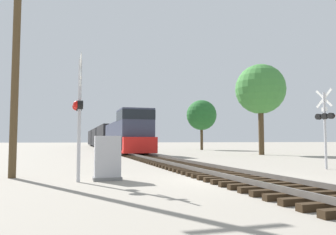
{
  "coord_description": "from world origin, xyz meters",
  "views": [
    {
      "loc": [
        -5.64,
        -10.67,
        1.42
      ],
      "look_at": [
        -0.02,
        8.35,
        2.8
      ],
      "focal_mm": 35.0,
      "sensor_mm": 36.0,
      "label": 1
    }
  ],
  "objects_px": {
    "utility_pole": "(16,56)",
    "tree_far_right": "(260,89)",
    "relay_cabinet": "(107,158)",
    "freight_train": "(105,137)",
    "crossing_signal_far": "(325,120)",
    "crossing_signal_near": "(79,109)",
    "tree_mid_background": "(202,115)"
  },
  "relations": [
    {
      "from": "freight_train",
      "to": "utility_pole",
      "type": "relative_size",
      "value": 6.96
    },
    {
      "from": "utility_pole",
      "to": "tree_mid_background",
      "type": "xyz_separation_m",
      "value": [
        20.49,
        31.24,
        0.46
      ]
    },
    {
      "from": "relay_cabinet",
      "to": "utility_pole",
      "type": "distance_m",
      "value": 5.4
    },
    {
      "from": "utility_pole",
      "to": "tree_mid_background",
      "type": "distance_m",
      "value": 37.36
    },
    {
      "from": "tree_mid_background",
      "to": "utility_pole",
      "type": "bearing_deg",
      "value": -123.26
    },
    {
      "from": "crossing_signal_far",
      "to": "tree_far_right",
      "type": "distance_m",
      "value": 16.4
    },
    {
      "from": "crossing_signal_far",
      "to": "crossing_signal_near",
      "type": "bearing_deg",
      "value": 87.18
    },
    {
      "from": "utility_pole",
      "to": "relay_cabinet",
      "type": "bearing_deg",
      "value": -26.49
    },
    {
      "from": "crossing_signal_near",
      "to": "relay_cabinet",
      "type": "xyz_separation_m",
      "value": [
        1.02,
        0.24,
        -1.7
      ]
    },
    {
      "from": "tree_mid_background",
      "to": "crossing_signal_far",
      "type": "bearing_deg",
      "value": -101.4
    },
    {
      "from": "crossing_signal_near",
      "to": "relay_cabinet",
      "type": "height_order",
      "value": "crossing_signal_near"
    },
    {
      "from": "freight_train",
      "to": "crossing_signal_near",
      "type": "xyz_separation_m",
      "value": [
        -5.41,
        -46.55,
        0.54
      ]
    },
    {
      "from": "freight_train",
      "to": "tree_mid_background",
      "type": "distance_m",
      "value": 18.76
    },
    {
      "from": "crossing_signal_near",
      "to": "tree_mid_background",
      "type": "xyz_separation_m",
      "value": [
        18.15,
        33.15,
        2.63
      ]
    },
    {
      "from": "utility_pole",
      "to": "tree_mid_background",
      "type": "height_order",
      "value": "utility_pole"
    },
    {
      "from": "relay_cabinet",
      "to": "utility_pole",
      "type": "relative_size",
      "value": 0.17
    },
    {
      "from": "utility_pole",
      "to": "tree_far_right",
      "type": "bearing_deg",
      "value": 36.18
    },
    {
      "from": "freight_train",
      "to": "relay_cabinet",
      "type": "height_order",
      "value": "freight_train"
    },
    {
      "from": "relay_cabinet",
      "to": "freight_train",
      "type": "bearing_deg",
      "value": 84.59
    },
    {
      "from": "freight_train",
      "to": "utility_pole",
      "type": "distance_m",
      "value": 45.39
    },
    {
      "from": "freight_train",
      "to": "tree_far_right",
      "type": "distance_m",
      "value": 32.75
    },
    {
      "from": "freight_train",
      "to": "crossing_signal_far",
      "type": "distance_m",
      "value": 45.36
    },
    {
      "from": "crossing_signal_far",
      "to": "utility_pole",
      "type": "distance_m",
      "value": 14.32
    },
    {
      "from": "crossing_signal_near",
      "to": "crossing_signal_far",
      "type": "xyz_separation_m",
      "value": [
        11.8,
        1.65,
        -0.06
      ]
    },
    {
      "from": "crossing_signal_far",
      "to": "tree_far_right",
      "type": "height_order",
      "value": "tree_far_right"
    },
    {
      "from": "crossing_signal_far",
      "to": "tree_mid_background",
      "type": "relative_size",
      "value": 0.54
    },
    {
      "from": "tree_far_right",
      "to": "crossing_signal_near",
      "type": "bearing_deg",
      "value": -136.85
    },
    {
      "from": "utility_pole",
      "to": "tree_far_right",
      "type": "distance_m",
      "value": 24.73
    },
    {
      "from": "crossing_signal_far",
      "to": "utility_pole",
      "type": "bearing_deg",
      "value": 78.17
    },
    {
      "from": "relay_cabinet",
      "to": "tree_far_right",
      "type": "bearing_deg",
      "value": 44.45
    },
    {
      "from": "crossing_signal_near",
      "to": "tree_far_right",
      "type": "distance_m",
      "value": 24.41
    },
    {
      "from": "utility_pole",
      "to": "tree_far_right",
      "type": "xyz_separation_m",
      "value": [
        19.91,
        14.56,
        1.76
      ]
    }
  ]
}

